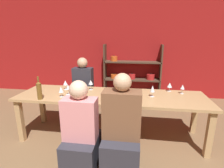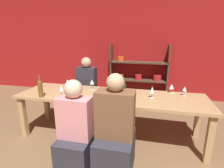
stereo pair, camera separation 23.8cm
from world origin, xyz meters
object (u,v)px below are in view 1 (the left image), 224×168
at_px(wine_glass_red_c, 183,87).
at_px(person_far_a, 84,94).
at_px(wine_bottle_green, 124,88).
at_px(wine_glass_red_a, 65,83).
at_px(wine_glass_red_d, 68,88).
at_px(person_near_b, 121,138).
at_px(wine_glass_white_b, 153,89).
at_px(wine_glass_empty_a, 91,83).
at_px(wine_glass_white_a, 74,86).
at_px(shelf_unit, 132,78).
at_px(wine_glass_red_b, 170,85).
at_px(wine_bottle_dark, 39,90).
at_px(person_near_a, 81,137).
at_px(dining_table, 111,100).
at_px(wine_glass_red_e, 61,90).

bearing_deg(wine_glass_red_c, person_far_a, 163.84).
distance_m(wine_bottle_green, wine_glass_red_a, 1.04).
xyz_separation_m(wine_glass_red_d, person_near_b, (0.90, -0.65, -0.39)).
bearing_deg(wine_glass_white_b, wine_glass_empty_a, 168.41).
bearing_deg(person_far_a, wine_glass_white_a, 96.02).
relative_size(shelf_unit, wine_glass_red_d, 9.26).
xyz_separation_m(wine_glass_red_b, wine_glass_white_b, (-0.30, -0.31, 0.01)).
xyz_separation_m(wine_bottle_dark, person_far_a, (0.31, 1.09, -0.42)).
bearing_deg(wine_glass_red_d, wine_glass_red_a, 120.78).
relative_size(wine_glass_red_c, wine_glass_empty_a, 0.87).
relative_size(shelf_unit, wine_glass_red_b, 10.22).
relative_size(wine_glass_red_d, person_near_a, 0.14).
relative_size(wine_glass_red_c, person_near_a, 0.13).
xyz_separation_m(wine_glass_white_a, person_near_b, (0.84, -0.73, -0.40)).
bearing_deg(wine_glass_white_b, wine_bottle_green, -177.01).
bearing_deg(wine_glass_red_c, wine_glass_red_a, -178.37).
xyz_separation_m(wine_glass_red_b, wine_glass_red_c, (0.18, -0.10, 0.00)).
distance_m(person_near_a, person_far_a, 1.55).
bearing_deg(person_far_a, wine_glass_red_d, 91.28).
bearing_deg(wine_glass_red_c, wine_bottle_green, -165.65).
distance_m(wine_bottle_green, wine_glass_white_b, 0.42).
relative_size(wine_glass_white_a, wine_glass_red_c, 1.21).
distance_m(wine_glass_red_b, person_far_a, 1.71).
bearing_deg(wine_glass_empty_a, wine_glass_red_a, -173.01).
relative_size(shelf_unit, wine_bottle_green, 5.03).
height_order(shelf_unit, person_near_b, shelf_unit).
bearing_deg(wine_glass_red_c, wine_glass_white_a, -172.70).
bearing_deg(wine_glass_red_a, wine_bottle_green, -9.84).
relative_size(wine_bottle_green, wine_glass_red_c, 2.01).
bearing_deg(wine_glass_empty_a, wine_glass_white_b, -11.59).
distance_m(dining_table, wine_glass_red_c, 1.15).
height_order(wine_glass_red_a, wine_glass_red_d, wine_glass_red_d).
bearing_deg(person_near_b, shelf_unit, 89.22).
distance_m(wine_glass_white_a, person_near_a, 0.93).
height_order(wine_glass_red_e, person_far_a, person_far_a).
bearing_deg(wine_bottle_green, wine_glass_red_d, -175.26).
height_order(shelf_unit, person_far_a, shelf_unit).
relative_size(wine_glass_red_b, wine_glass_red_c, 0.99).
distance_m(wine_bottle_dark, person_far_a, 1.20).
xyz_separation_m(wine_glass_red_b, person_near_b, (-0.70, -1.05, -0.38)).
height_order(wine_glass_red_b, wine_glass_red_c, wine_glass_red_c).
xyz_separation_m(wine_glass_red_c, wine_glass_white_b, (-0.48, -0.21, 0.01)).
height_order(wine_glass_red_e, person_near_a, person_near_a).
bearing_deg(dining_table, wine_glass_red_c, 11.51).
bearing_deg(wine_bottle_green, wine_glass_red_b, 24.68).
bearing_deg(wine_glass_white_b, shelf_unit, 100.12).
bearing_deg(person_far_a, wine_bottle_green, 139.81).
bearing_deg(shelf_unit, wine_glass_empty_a, -110.09).
height_order(wine_glass_red_a, person_near_a, person_near_a).
bearing_deg(wine_glass_red_d, shelf_unit, 65.86).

